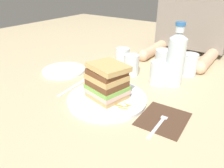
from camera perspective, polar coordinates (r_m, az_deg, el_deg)
ground_plane at (r=0.75m, az=-0.87°, el=-4.85°), size 3.00×3.00×0.00m
main_plate at (r=0.76m, az=-1.32°, el=-3.92°), size 0.28×0.28×0.01m
sandwich at (r=0.73m, az=-1.30°, el=0.62°), size 0.15×0.14×0.13m
carrot_shred_0 at (r=0.81m, az=-6.19°, el=-1.46°), size 0.01×0.03×0.00m
carrot_shred_1 at (r=0.83m, az=-3.98°, el=-0.81°), size 0.02×0.03×0.00m
carrot_shred_2 at (r=0.83m, az=-4.40°, el=-0.61°), size 0.01×0.03×0.00m
carrot_shred_3 at (r=0.80m, az=-5.89°, el=-1.89°), size 0.01×0.03×0.00m
carrot_shred_4 at (r=0.82m, az=-4.23°, el=-1.03°), size 0.02×0.00×0.00m
carrot_shred_5 at (r=0.82m, az=-6.44°, el=-1.33°), size 0.00×0.02×0.00m
carrot_shred_6 at (r=0.83m, az=-5.19°, el=-0.76°), size 0.02×0.03×0.00m
carrot_shred_7 at (r=0.81m, az=-4.10°, el=-1.30°), size 0.03×0.02×0.00m
carrot_shred_8 at (r=0.81m, az=-5.89°, el=-1.61°), size 0.02×0.02×0.00m
carrot_shred_9 at (r=0.83m, az=-5.01°, el=-0.60°), size 0.01×0.03×0.00m
carrot_shred_10 at (r=0.72m, az=3.90°, el=-5.43°), size 0.02×0.00×0.00m
carrot_shred_11 at (r=0.71m, az=3.51°, el=-6.00°), size 0.02×0.01×0.00m
carrot_shred_12 at (r=0.70m, az=2.94°, el=-6.49°), size 0.03×0.01×0.00m
carrot_shred_13 at (r=0.71m, az=1.91°, el=-5.79°), size 0.03×0.01×0.00m
carrot_shred_14 at (r=0.71m, az=4.06°, el=-5.96°), size 0.02×0.02×0.00m
napkin_dark at (r=0.69m, az=13.56°, el=-9.03°), size 0.14×0.16×0.00m
fork at (r=0.67m, az=12.87°, el=-9.77°), size 0.02×0.17×0.00m
knife at (r=0.87m, az=-10.22°, el=-0.60°), size 0.04×0.20×0.00m
juice_glass at (r=0.89m, az=12.27°, el=2.57°), size 0.07×0.07×0.10m
water_bottle at (r=0.87m, az=16.73°, el=6.58°), size 0.07×0.07×0.25m
empty_tumbler_0 at (r=1.06m, az=2.85°, el=7.20°), size 0.07×0.07×0.09m
empty_tumbler_1 at (r=1.03m, az=13.61°, el=6.27°), size 0.08×0.08×0.10m
empty_tumbler_2 at (r=0.95m, az=5.16°, el=5.11°), size 0.07×0.07×0.09m
empty_tumbler_3 at (r=1.01m, az=19.98°, el=4.92°), size 0.07×0.07×0.10m
side_plate at (r=1.02m, az=-12.77°, el=3.60°), size 0.20×0.20×0.01m
diner_across at (r=1.30m, az=21.54°, el=19.96°), size 0.39×0.43×0.60m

